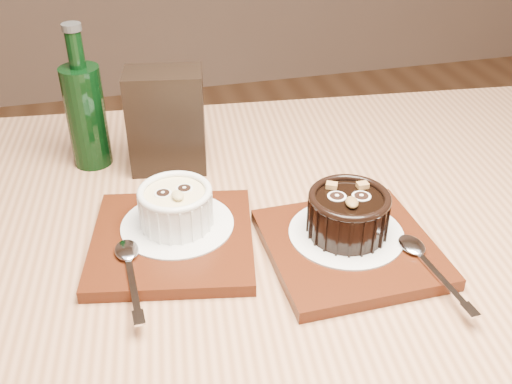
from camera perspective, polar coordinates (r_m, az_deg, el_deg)
table at (r=0.74m, az=0.59°, el=-11.19°), size 1.28×0.92×0.75m
tray_left at (r=0.69m, az=-7.95°, el=-4.61°), size 0.21×0.21×0.01m
doily_left at (r=0.70m, az=-7.49°, el=-3.08°), size 0.13×0.13×0.00m
ramekin_white at (r=0.68m, az=-7.65°, el=-1.25°), size 0.08×0.08×0.05m
spoon_left at (r=0.64m, az=-11.89°, el=-7.29°), size 0.03×0.13×0.01m
tray_right at (r=0.68m, az=8.91°, el=-5.27°), size 0.18×0.18×0.01m
doily_right at (r=0.69m, az=8.58°, el=-3.89°), size 0.13×0.13×0.00m
ramekin_dark at (r=0.67m, az=8.78°, el=-1.90°), size 0.09×0.09×0.05m
spoon_right at (r=0.66m, az=16.20°, el=-6.63°), size 0.04×0.14×0.01m
condiment_stand at (r=0.81m, az=-8.51°, el=6.69°), size 0.11×0.08×0.14m
green_bottle at (r=0.84m, az=-15.90°, el=7.28°), size 0.05×0.05×0.20m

